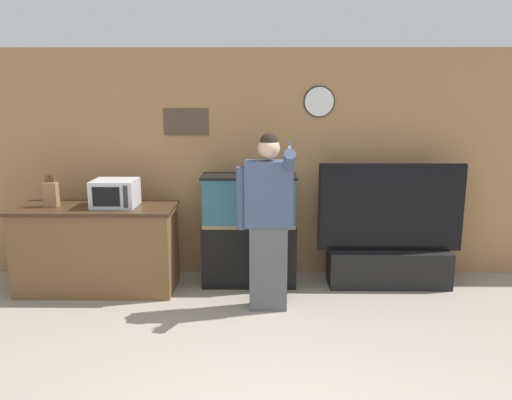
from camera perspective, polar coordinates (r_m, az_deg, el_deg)
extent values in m
cube|color=#A87A4C|center=(5.78, 0.81, 4.11)|extent=(10.00, 0.06, 2.60)
cube|color=#4C3D2D|center=(5.76, -8.01, 8.83)|extent=(0.51, 0.02, 0.30)
cylinder|color=white|center=(5.73, 7.23, 11.09)|extent=(0.32, 0.03, 0.32)
cylinder|color=black|center=(5.73, 7.23, 11.09)|extent=(0.35, 0.01, 0.35)
cube|color=brown|center=(5.67, -17.64, -5.46)|extent=(1.65, 0.64, 0.89)
cube|color=#3D2A19|center=(5.55, -17.94, -0.89)|extent=(1.69, 0.68, 0.03)
cube|color=silver|center=(5.48, -15.79, 0.77)|extent=(0.45, 0.40, 0.28)
cube|color=black|center=(5.30, -16.77, 0.35)|extent=(0.28, 0.01, 0.20)
cube|color=#2D2D33|center=(5.24, -14.70, 0.35)|extent=(0.05, 0.01, 0.23)
cube|color=olive|center=(5.68, -22.39, 0.58)|extent=(0.14, 0.10, 0.26)
cylinder|color=brown|center=(5.68, -22.97, 2.38)|extent=(0.02, 0.02, 0.10)
cylinder|color=brown|center=(5.66, -22.66, 2.28)|extent=(0.02, 0.02, 0.08)
cylinder|color=brown|center=(5.65, -22.35, 2.37)|extent=(0.02, 0.02, 0.10)
cylinder|color=brown|center=(5.64, -22.04, 2.32)|extent=(0.02, 0.02, 0.09)
cylinder|color=brown|center=(5.71, -22.81, 2.38)|extent=(0.02, 0.02, 0.09)
cylinder|color=brown|center=(5.70, -22.50, 2.33)|extent=(0.02, 0.02, 0.08)
cylinder|color=brown|center=(5.69, -22.21, 2.43)|extent=(0.02, 0.02, 0.10)
cube|color=black|center=(5.62, -0.77, -6.20)|extent=(1.03, 0.44, 0.68)
cube|color=#937F5B|center=(5.52, -0.79, -2.66)|extent=(1.00, 0.42, 0.04)
cube|color=#285B70|center=(5.46, -0.79, -0.02)|extent=(0.99, 0.42, 0.54)
cube|color=black|center=(5.41, -0.80, 2.73)|extent=(1.03, 0.44, 0.03)
cube|color=black|center=(5.79, 14.85, -7.46)|extent=(1.33, 0.40, 0.41)
cube|color=black|center=(5.61, 15.21, -0.92)|extent=(1.56, 0.05, 0.95)
cube|color=black|center=(5.64, 15.14, -0.85)|extent=(1.59, 0.01, 0.98)
cube|color=#515156|center=(4.95, 1.40, -7.70)|extent=(0.37, 0.20, 0.84)
cube|color=#3D4C6B|center=(4.76, 1.45, 0.72)|extent=(0.46, 0.22, 0.63)
sphere|color=tan|center=(4.69, 1.48, 5.91)|extent=(0.21, 0.21, 0.21)
sphere|color=black|center=(4.69, 1.48, 6.62)|extent=(0.17, 0.17, 0.17)
cylinder|color=#3D4C6B|center=(4.77, -1.58, 0.21)|extent=(0.12, 0.12, 0.60)
cylinder|color=#3D4C6B|center=(4.58, 3.79, 4.30)|extent=(0.11, 0.33, 0.28)
cylinder|color=white|center=(4.54, 3.82, 5.55)|extent=(0.02, 0.06, 0.11)
cylinder|color=#2856B2|center=(4.52, 3.85, 6.28)|extent=(0.02, 0.03, 0.05)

